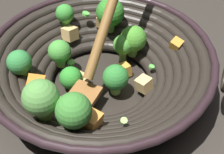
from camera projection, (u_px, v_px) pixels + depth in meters
name	position (u px, v px, depth m)	size (l,w,h in m)	color
ground_plane	(101.00, 87.00, 0.64)	(4.00, 4.00, 0.00)	#332D28
wok	(99.00, 64.00, 0.60)	(0.43, 0.42, 0.25)	black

